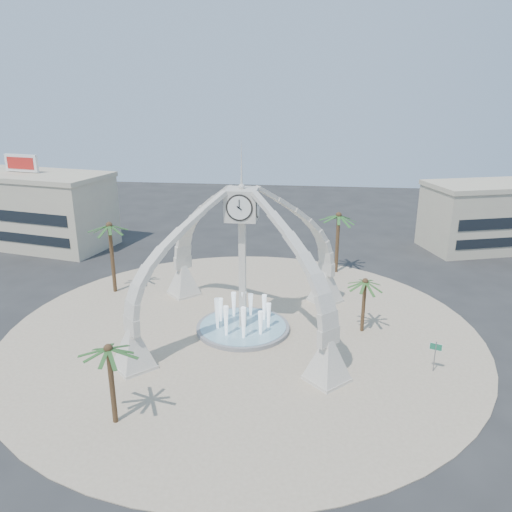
# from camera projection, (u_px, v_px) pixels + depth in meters

# --- Properties ---
(ground) EXTENTS (140.00, 140.00, 0.00)m
(ground) POSITION_uv_depth(u_px,v_px,m) (243.00, 330.00, 42.94)
(ground) COLOR #282828
(ground) RESTS_ON ground
(plaza) EXTENTS (40.00, 40.00, 0.06)m
(plaza) POSITION_uv_depth(u_px,v_px,m) (243.00, 330.00, 42.93)
(plaza) COLOR #C0AC8F
(plaza) RESTS_ON ground
(clock_tower) EXTENTS (17.94, 17.94, 16.30)m
(clock_tower) POSITION_uv_depth(u_px,v_px,m) (242.00, 259.00, 40.90)
(clock_tower) COLOR beige
(clock_tower) RESTS_ON ground
(fountain) EXTENTS (8.00, 8.00, 3.62)m
(fountain) POSITION_uv_depth(u_px,v_px,m) (243.00, 327.00, 42.85)
(fountain) COLOR gray
(fountain) RESTS_ON ground
(building_nw) EXTENTS (23.75, 13.73, 11.90)m
(building_nw) POSITION_uv_depth(u_px,v_px,m) (28.00, 208.00, 65.90)
(building_nw) COLOR #C1B897
(building_nw) RESTS_ON ground
(building_ne) EXTENTS (21.87, 14.17, 8.60)m
(building_ne) POSITION_uv_depth(u_px,v_px,m) (504.00, 215.00, 64.45)
(building_ne) COLOR #C1B897
(building_ne) RESTS_ON ground
(palm_east) EXTENTS (4.18, 4.18, 5.20)m
(palm_east) POSITION_uv_depth(u_px,v_px,m) (365.00, 282.00, 41.33)
(palm_east) COLOR brown
(palm_east) RESTS_ON ground
(palm_west) EXTENTS (5.23, 5.23, 7.82)m
(palm_west) POSITION_uv_depth(u_px,v_px,m) (109.00, 226.00, 48.97)
(palm_west) COLOR brown
(palm_west) RESTS_ON ground
(palm_north) EXTENTS (5.24, 5.24, 7.44)m
(palm_north) POSITION_uv_depth(u_px,v_px,m) (339.00, 216.00, 54.63)
(palm_north) COLOR brown
(palm_north) RESTS_ON ground
(palm_south) EXTENTS (4.09, 4.09, 5.79)m
(palm_south) POSITION_uv_depth(u_px,v_px,m) (108.00, 350.00, 29.40)
(palm_south) COLOR brown
(palm_south) RESTS_ON ground
(street_sign) EXTENTS (0.86, 0.31, 2.44)m
(street_sign) POSITION_uv_depth(u_px,v_px,m) (435.00, 351.00, 36.03)
(street_sign) COLOR slate
(street_sign) RESTS_ON ground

